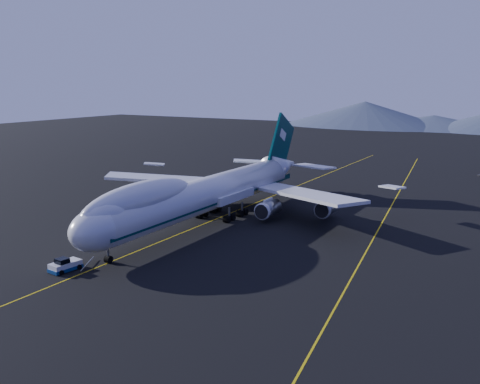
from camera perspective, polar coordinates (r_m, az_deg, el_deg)
The scene contains 5 objects.
ground at distance 102.44m, azimuth -3.56°, elevation -3.30°, with size 500.00×500.00×0.00m, color black.
taxiway_line_main at distance 102.43m, azimuth -3.56°, elevation -3.29°, with size 0.25×220.00×0.01m, color gold.
taxiway_line_side at distance 99.22m, azimuth 14.41°, elevation -4.15°, with size 0.25×200.00×0.01m, color gold.
boeing_747 at distance 101.12m, azimuth -3.59°, elevation -0.11°, with size 59.62×72.43×19.37m.
pushback_tug at distance 80.96m, azimuth -18.12°, elevation -7.53°, with size 3.04×4.78×1.97m.
Camera 1 is at (54.90, -82.32, 26.52)m, focal length 40.00 mm.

